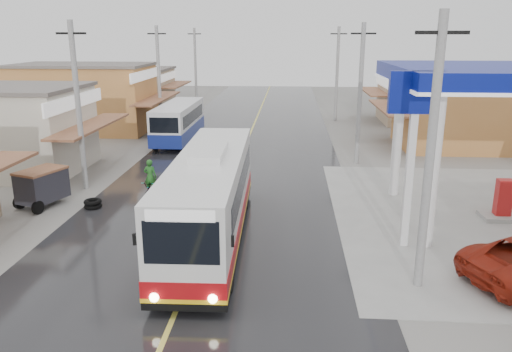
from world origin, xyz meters
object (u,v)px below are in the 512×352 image
at_px(tricycle_near, 42,185).
at_px(tyre_stack, 93,204).
at_px(second_bus, 179,122).
at_px(coach_bus, 211,197).
at_px(cyclist, 152,187).

xyz_separation_m(tricycle_near, tyre_stack, (2.29, -0.12, -0.76)).
bearing_deg(tyre_stack, second_bus, 86.95).
height_order(coach_bus, tyre_stack, coach_bus).
bearing_deg(second_bus, coach_bus, -73.43).
height_order(coach_bus, tricycle_near, coach_bus).
relative_size(second_bus, tricycle_near, 3.18).
xyz_separation_m(coach_bus, tricycle_near, (-8.02, 3.20, -0.71)).
bearing_deg(coach_bus, second_bus, 104.82).
bearing_deg(cyclist, tyre_stack, -146.82).
bearing_deg(cyclist, tricycle_near, -161.17).
bearing_deg(second_bus, tricycle_near, -101.85).
relative_size(cyclist, tricycle_near, 0.78).
relative_size(second_bus, tyre_stack, 10.50).
relative_size(coach_bus, tricycle_near, 4.39).
distance_m(coach_bus, cyclist, 5.59).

